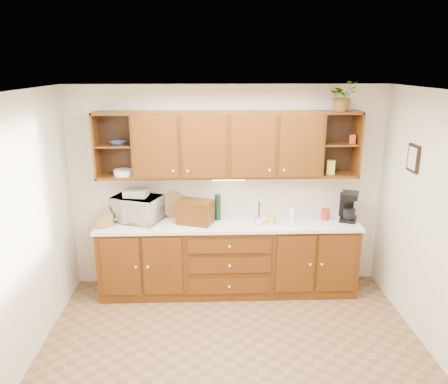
{
  "coord_description": "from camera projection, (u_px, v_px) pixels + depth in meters",
  "views": [
    {
      "loc": [
        -0.24,
        -3.66,
        2.82
      ],
      "look_at": [
        -0.06,
        1.15,
        1.42
      ],
      "focal_mm": 35.0,
      "sensor_mm": 36.0,
      "label": 1
    }
  ],
  "objects": [
    {
      "name": "bread_box",
      "position": [
        195.0,
        212.0,
        5.35
      ],
      "size": [
        0.48,
        0.39,
        0.29
      ],
      "primitive_type": "cube",
      "rotation": [
        0.0,
        0.0,
        -0.34
      ],
      "color": "#3E1D07",
      "rests_on": "countertop"
    },
    {
      "name": "undercabinet_light",
      "position": [
        228.0,
        179.0,
        5.37
      ],
      "size": [
        0.4,
        0.05,
        0.02
      ],
      "primitive_type": "cube",
      "color": "white",
      "rests_on": "upper_cabinets"
    },
    {
      "name": "pantry_box_yellow",
      "position": [
        331.0,
        167.0,
        5.39
      ],
      "size": [
        0.11,
        0.1,
        0.17
      ],
      "primitive_type": "cube",
      "rotation": [
        0.0,
        0.0,
        -0.28
      ],
      "color": "gold",
      "rests_on": "upper_cabinets"
    },
    {
      "name": "canister_yellow",
      "position": [
        273.0,
        219.0,
        5.36
      ],
      "size": [
        0.11,
        0.11,
        0.12
      ],
      "primitive_type": "cylinder",
      "rotation": [
        0.0,
        0.0,
        0.38
      ],
      "color": "gold",
      "rests_on": "countertop"
    },
    {
      "name": "left_wall",
      "position": [
        11.0,
        243.0,
        3.87
      ],
      "size": [
        0.0,
        3.5,
        3.5
      ],
      "primitive_type": "plane",
      "rotation": [
        1.57,
        0.0,
        1.57
      ],
      "color": "beige",
      "rests_on": "floor"
    },
    {
      "name": "back_wall",
      "position": [
        227.0,
        188.0,
        5.62
      ],
      "size": [
        4.0,
        0.0,
        4.0
      ],
      "primitive_type": "plane",
      "rotation": [
        1.57,
        0.0,
        0.0
      ],
      "color": "beige",
      "rests_on": "floor"
    },
    {
      "name": "coffee_maker",
      "position": [
        349.0,
        207.0,
        5.46
      ],
      "size": [
        0.28,
        0.31,
        0.37
      ],
      "rotation": [
        0.0,
        0.0,
        -0.4
      ],
      "color": "black",
      "rests_on": "countertop"
    },
    {
      "name": "wicker_basket",
      "position": [
        103.0,
        220.0,
        5.29
      ],
      "size": [
        0.28,
        0.28,
        0.14
      ],
      "primitive_type": "cylinder",
      "rotation": [
        0.0,
        0.0,
        0.17
      ],
      "color": "olive",
      "rests_on": "countertop"
    },
    {
      "name": "towel_stack",
      "position": [
        136.0,
        193.0,
        5.38
      ],
      "size": [
        0.31,
        0.25,
        0.08
      ],
      "primitive_type": "cube",
      "rotation": [
        0.0,
        0.0,
        -0.18
      ],
      "color": "#C6BE5D",
      "rests_on": "microwave"
    },
    {
      "name": "framed_picture",
      "position": [
        413.0,
        158.0,
        4.72
      ],
      "size": [
        0.03,
        0.24,
        0.3
      ],
      "primitive_type": "cube",
      "color": "black",
      "rests_on": "right_wall"
    },
    {
      "name": "upper_cabinets",
      "position": [
        229.0,
        144.0,
        5.3
      ],
      "size": [
        3.2,
        0.33,
        0.8
      ],
      "color": "#3E1D07",
      "rests_on": "back_wall"
    },
    {
      "name": "ceiling",
      "position": [
        237.0,
        93.0,
        3.58
      ],
      "size": [
        4.0,
        4.0,
        0.0
      ],
      "primitive_type": "plane",
      "rotation": [
        3.14,
        0.0,
        0.0
      ],
      "color": "white",
      "rests_on": "back_wall"
    },
    {
      "name": "mug_tree",
      "position": [
        259.0,
        219.0,
        5.4
      ],
      "size": [
        0.26,
        0.25,
        0.27
      ],
      "rotation": [
        0.0,
        0.0,
        0.41
      ],
      "color": "#3E1D07",
      "rests_on": "countertop"
    },
    {
      "name": "plate_stack",
      "position": [
        124.0,
        172.0,
        5.34
      ],
      "size": [
        0.3,
        0.3,
        0.07
      ],
      "primitive_type": "cylinder",
      "rotation": [
        0.0,
        0.0,
        0.29
      ],
      "color": "white",
      "rests_on": "upper_cabinets"
    },
    {
      "name": "wine_bottle",
      "position": [
        218.0,
        207.0,
        5.47
      ],
      "size": [
        0.08,
        0.08,
        0.33
      ],
      "primitive_type": "cylinder",
      "rotation": [
        0.0,
        0.0,
        -0.12
      ],
      "color": "black",
      "rests_on": "countertop"
    },
    {
      "name": "pantry_box_red",
      "position": [
        353.0,
        139.0,
        5.31
      ],
      "size": [
        0.09,
        0.09,
        0.11
      ],
      "primitive_type": "cube",
      "rotation": [
        0.0,
        0.0,
        -0.38
      ],
      "color": "#AE2A19",
      "rests_on": "upper_cabinets"
    },
    {
      "name": "floor",
      "position": [
        235.0,
        362.0,
        4.31
      ],
      "size": [
        4.0,
        4.0,
        0.0
      ],
      "primitive_type": "plane",
      "color": "brown",
      "rests_on": "ground"
    },
    {
      "name": "microwave",
      "position": [
        137.0,
        209.0,
        5.44
      ],
      "size": [
        0.68,
        0.57,
        0.32
      ],
      "primitive_type": "imported",
      "rotation": [
        0.0,
        0.0,
        -0.37
      ],
      "color": "beige",
      "rests_on": "countertop"
    },
    {
      "name": "canister_red",
      "position": [
        325.0,
        214.0,
        5.5
      ],
      "size": [
        0.11,
        0.11,
        0.14
      ],
      "primitive_type": "cylinder",
      "rotation": [
        0.0,
        0.0,
        -0.12
      ],
      "color": "#AE2A19",
      "rests_on": "countertop"
    },
    {
      "name": "canister_white",
      "position": [
        292.0,
        215.0,
        5.4
      ],
      "size": [
        0.1,
        0.1,
        0.18
      ],
      "primitive_type": "cylinder",
      "rotation": [
        0.0,
        0.0,
        -0.42
      ],
      "color": "white",
      "rests_on": "countertop"
    },
    {
      "name": "potted_plant",
      "position": [
        342.0,
        96.0,
        5.12
      ],
      "size": [
        0.4,
        0.38,
        0.36
      ],
      "primitive_type": "imported",
      "rotation": [
        0.0,
        0.0,
        0.37
      ],
      "color": "#999999",
      "rests_on": "upper_cabinets"
    },
    {
      "name": "woven_tray",
      "position": [
        174.0,
        216.0,
        5.64
      ],
      "size": [
        0.34,
        0.13,
        0.33
      ],
      "primitive_type": "cylinder",
      "rotation": [
        1.36,
        0.0,
        0.14
      ],
      "color": "olive",
      "rests_on": "countertop"
    },
    {
      "name": "base_cabinets",
      "position": [
        228.0,
        258.0,
        5.57
      ],
      "size": [
        3.2,
        0.6,
        0.9
      ],
      "primitive_type": "cube",
      "color": "#3E1D07",
      "rests_on": "floor"
    },
    {
      "name": "countertop",
      "position": [
        228.0,
        224.0,
        5.43
      ],
      "size": [
        3.24,
        0.64,
        0.04
      ],
      "primitive_type": "cube",
      "color": "silver",
      "rests_on": "base_cabinets"
    },
    {
      "name": "bowl_stack",
      "position": [
        118.0,
        143.0,
        5.22
      ],
      "size": [
        0.23,
        0.23,
        0.04
      ],
      "primitive_type": "imported",
      "rotation": [
        0.0,
        0.0,
        -0.4
      ],
      "color": "#274491",
      "rests_on": "upper_cabinets"
    }
  ]
}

